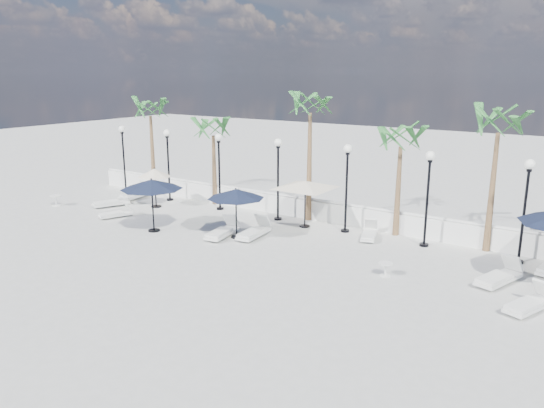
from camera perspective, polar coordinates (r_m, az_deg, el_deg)
The scene contains 29 objects.
ground at distance 20.17m, azimuth -9.54°, elevation -5.86°, with size 100.00×100.00×0.00m, color #A0A09B.
balustrade at distance 25.74m, azimuth 1.85°, elevation -0.19°, with size 26.00×0.30×1.01m.
lamppost_0 at distance 31.39m, azimuth -15.71°, elevation 5.65°, with size 0.36×0.36×3.84m.
lamppost_1 at distance 28.85m, azimuth -11.13°, elevation 5.21°, with size 0.36×0.36×3.84m.
lamppost_2 at distance 26.52m, azimuth -5.72°, elevation 4.64°, with size 0.36×0.36×3.84m.
lamppost_3 at distance 24.48m, azimuth 0.65°, elevation 3.92°, with size 0.36×0.36×3.84m.
lamppost_4 at distance 22.80m, azimuth 8.06°, elevation 3.02°, with size 0.36×0.36×3.84m.
lamppost_5 at distance 21.56m, azimuth 16.46°, elevation 1.94°, with size 0.36×0.36×3.84m.
lamppost_6 at distance 20.83m, azimuth 25.65°, elevation 0.71°, with size 0.36×0.36×3.84m.
palm_0 at distance 30.60m, azimuth -12.96°, elevation 9.47°, with size 2.60×2.60×5.50m.
palm_1 at distance 27.59m, azimuth -6.35°, elevation 7.64°, with size 2.60×2.60×4.70m.
palm_2 at distance 24.22m, azimuth 4.14°, elevation 10.03°, with size 2.60×2.60×6.10m.
palm_3 at distance 22.53m, azimuth 13.69°, elevation 6.39°, with size 2.60×2.60×4.90m.
palm_4 at distance 21.48m, azimuth 23.17°, elevation 7.39°, with size 2.60×2.60×5.70m.
lounger_0 at distance 30.17m, azimuth -14.35°, elevation 1.12°, with size 0.89×2.22×0.81m.
lounger_1 at distance 28.67m, azimuth -16.91°, elevation 0.21°, with size 1.30×1.97×0.71m.
lounger_2 at distance 26.47m, azimuth -16.44°, elevation -0.96°, with size 1.09×1.69×0.61m.
lounger_3 at distance 22.37m, azimuth -1.95°, elevation -2.97°, with size 0.84×2.06×0.75m.
lounger_4 at distance 22.60m, azimuth 10.42°, elevation -3.13°, with size 1.03×1.78×0.63m.
lounger_5 at distance 22.51m, azimuth -5.35°, elevation -2.92°, with size 0.97×2.08×0.75m.
lounger_6 at distance 19.13m, azimuth 23.23°, elevation -7.16°, with size 1.24×2.13×0.76m.
lounger_7 at distance 17.45m, azimuth 25.98°, elevation -9.56°, with size 1.25×1.98×0.71m.
side_table_0 at distance 29.75m, azimuth -22.24°, elevation 0.45°, with size 0.57×0.57×0.56m.
side_table_1 at distance 28.70m, azimuth -15.09°, elevation 0.46°, with size 0.50×0.50×0.48m.
side_table_2 at distance 18.64m, azimuth 12.10°, elevation -6.75°, with size 0.48×0.48×0.47m.
parasol_navy_left at distance 23.35m, azimuth -12.84°, elevation 2.05°, with size 2.68×2.68×2.37m.
parasol_navy_mid at distance 21.96m, azimuth -3.91°, elevation 1.07°, with size 2.39×2.39×2.14m.
parasol_cream_sq_a at distance 23.47m, azimuth 3.61°, elevation 2.46°, with size 4.61×4.61×2.26m.
parasol_cream_small at distance 27.67m, azimuth -12.53°, elevation 3.25°, with size 1.68×1.68×2.07m.
Camera 1 is at (13.13, -13.71, 6.82)m, focal length 35.00 mm.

